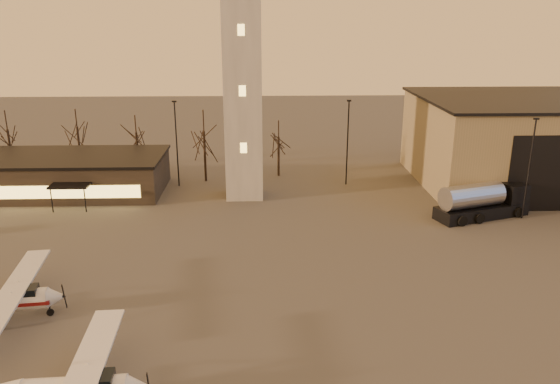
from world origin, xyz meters
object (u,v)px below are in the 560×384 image
object	(u,v)px
control_tower	(242,46)
cessna_rear	(11,303)
terminal	(52,174)
fuel_truck	(482,204)
hangar	(548,141)

from	to	relation	value
control_tower	cessna_rear	distance (m)	33.33
control_tower	terminal	bearing A→B (deg)	174.85
cessna_rear	fuel_truck	distance (m)	42.77
hangar	cessna_rear	bearing A→B (deg)	-149.70
control_tower	hangar	size ratio (longest dim) A/B	1.07
cessna_rear	terminal	bearing A→B (deg)	97.59
control_tower	terminal	xyz separation A→B (m)	(-21.99, 1.98, -14.17)
cessna_rear	fuel_truck	size ratio (longest dim) A/B	1.21
hangar	terminal	size ratio (longest dim) A/B	1.20
fuel_truck	control_tower	bearing A→B (deg)	143.46
fuel_truck	cessna_rear	bearing A→B (deg)	-173.90
hangar	cessna_rear	size ratio (longest dim) A/B	2.51
terminal	cessna_rear	bearing A→B (deg)	-75.44
control_tower	fuel_truck	distance (m)	29.18
hangar	fuel_truck	distance (m)	17.11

